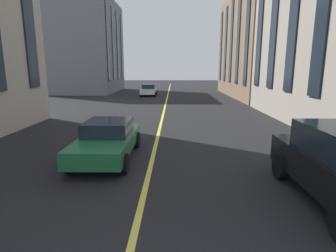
{
  "coord_description": "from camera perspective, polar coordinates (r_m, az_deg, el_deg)",
  "views": [
    {
      "loc": [
        -1.34,
        -0.78,
        3.21
      ],
      "look_at": [
        8.04,
        -0.57,
        1.24
      ],
      "focal_mm": 29.04,
      "sensor_mm": 36.0,
      "label": 1
    }
  ],
  "objects": [
    {
      "name": "lane_centre_line",
      "position": [
        21.6,
        -0.83,
        3.3
      ],
      "size": [
        80.0,
        0.16,
        0.01
      ],
      "color": "#D8C64C",
      "rests_on": "ground_plane"
    },
    {
      "name": "car_green_far",
      "position": [
        10.15,
        -12.55,
        -2.76
      ],
      "size": [
        4.4,
        1.95,
        1.37
      ],
      "color": "#1E6038",
      "rests_on": "ground_plane"
    },
    {
      "name": "car_white_oncoming",
      "position": [
        33.73,
        -4.08,
        7.54
      ],
      "size": [
        3.9,
        1.89,
        1.4
      ],
      "color": "silver",
      "rests_on": "ground_plane"
    },
    {
      "name": "building_left_near",
      "position": [
        41.57,
        -17.11,
        15.53
      ],
      "size": [
        12.37,
        8.87,
        12.5
      ],
      "color": "slate",
      "rests_on": "ground_plane"
    },
    {
      "name": "building_right_far",
      "position": [
        35.91,
        24.12,
        15.46
      ],
      "size": [
        17.67,
        13.52,
        12.19
      ],
      "color": "#846B51",
      "rests_on": "ground_plane"
    }
  ]
}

